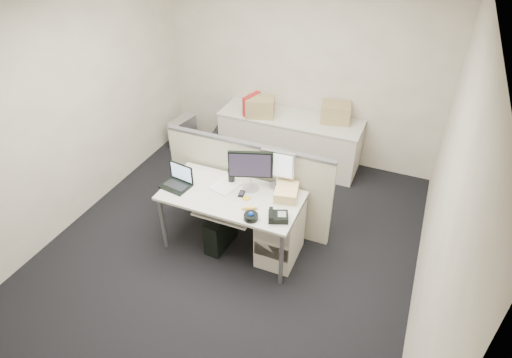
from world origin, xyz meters
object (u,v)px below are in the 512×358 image
at_px(desk, 231,200).
at_px(monitor_main, 251,171).
at_px(laptop, 175,178).
at_px(desk_phone, 278,217).

height_order(desk, monitor_main, monitor_main).
height_order(desk, laptop, laptop).
relative_size(desk, monitor_main, 3.19).
bearing_deg(desk_phone, laptop, 155.25).
bearing_deg(desk, desk_phone, -16.70).
distance_m(desk, laptop, 0.65).
bearing_deg(laptop, desk, 18.39).
bearing_deg(monitor_main, laptop, -178.88).
relative_size(monitor_main, laptop, 1.52).
distance_m(laptop, desk_phone, 1.23).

